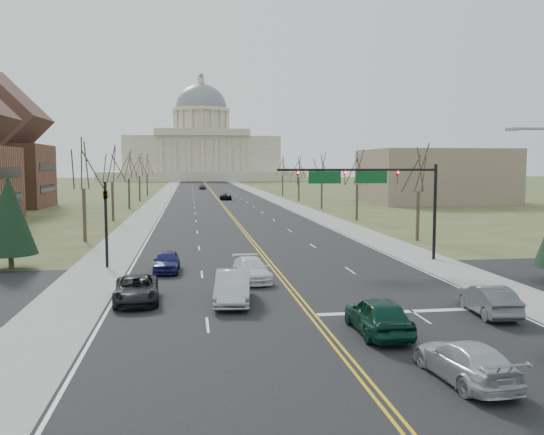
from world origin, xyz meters
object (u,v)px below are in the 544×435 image
object	(u,v)px
car_nb_inner_lead	(378,315)
car_sb_outer_second	(167,261)
car_nb_outer_lead	(488,300)
car_nb_inner_second	(465,361)
car_far_nb	(225,196)
car_far_sb	(202,187)
signal_left	(106,215)
car_sb_inner_second	(251,270)
signal_mast	(370,184)
car_sb_outer_lead	(136,289)
car_sb_inner_lead	(233,287)

from	to	relation	value
car_nb_inner_lead	car_sb_outer_second	distance (m)	18.32
car_nb_outer_lead	car_sb_outer_second	size ratio (longest dim) A/B	1.05
car_sb_outer_second	car_nb_inner_second	bearing A→B (deg)	-62.11
car_nb_inner_second	car_far_nb	world-z (taller)	car_far_nb
car_nb_inner_lead	car_nb_inner_second	xyz separation A→B (m)	(1.16, -5.50, -0.14)
car_nb_outer_lead	car_far_sb	size ratio (longest dim) A/B	0.94
signal_left	car_nb_inner_lead	world-z (taller)	signal_left
car_sb_inner_second	signal_mast	bearing A→B (deg)	27.65
signal_mast	car_far_nb	distance (m)	76.97
car_sb_outer_second	car_far_sb	size ratio (longest dim) A/B	0.89
car_nb_inner_lead	car_nb_outer_lead	xyz separation A→B (m)	(6.24, 2.33, -0.09)
car_nb_inner_second	car_far_nb	xyz separation A→B (m)	(-1.85, 99.98, 0.01)
car_nb_inner_lead	car_nb_inner_second	size ratio (longest dim) A/B	1.03
signal_left	car_sb_outer_second	bearing A→B (deg)	-27.85
signal_left	car_sb_outer_second	world-z (taller)	signal_left
car_nb_inner_second	car_far_nb	bearing A→B (deg)	-94.04
car_sb_inner_second	signal_left	bearing A→B (deg)	143.36
signal_mast	car_nb_inner_lead	bearing A→B (deg)	-106.56
signal_left	car_sb_inner_second	distance (m)	11.60
car_nb_outer_lead	car_nb_inner_second	size ratio (longest dim) A/B	0.94
car_sb_inner_second	car_nb_inner_lead	bearing A→B (deg)	-75.52
signal_mast	car_far_sb	bearing A→B (deg)	94.35
car_nb_outer_lead	car_far_sb	distance (m)	143.02
car_sb_inner_second	car_sb_outer_second	bearing A→B (deg)	140.27
car_nb_inner_second	car_sb_outer_lead	distance (m)	17.40
car_sb_inner_lead	signal_left	bearing A→B (deg)	130.61
car_nb_outer_lead	car_far_nb	size ratio (longest dim) A/B	0.89
car_nb_inner_second	car_sb_outer_lead	size ratio (longest dim) A/B	0.94
car_nb_inner_lead	car_far_sb	world-z (taller)	car_nb_inner_lead
car_sb_outer_second	signal_mast	bearing A→B (deg)	9.85
car_nb_inner_lead	car_far_nb	bearing A→B (deg)	-89.87
signal_left	car_far_sb	xyz separation A→B (m)	(9.29, 127.05, -2.91)
signal_mast	car_sb_outer_lead	xyz separation A→B (m)	(-15.99, -10.64, -5.07)
car_sb_outer_lead	car_sb_inner_second	world-z (taller)	car_sb_inner_second
car_sb_inner_second	car_sb_inner_lead	bearing A→B (deg)	-110.08
car_far_nb	car_nb_outer_lead	bearing A→B (deg)	94.96
car_sb_outer_second	car_nb_outer_lead	bearing A→B (deg)	-39.13
car_sb_outer_second	car_far_nb	distance (m)	79.26
car_sb_inner_lead	car_nb_inner_second	bearing A→B (deg)	-53.91
signal_mast	car_nb_inner_second	distance (m)	24.32
car_nb_inner_second	signal_left	bearing A→B (deg)	-62.83
car_far_nb	car_far_sb	distance (m)	50.62
car_far_sb	car_sb_inner_lead	bearing A→B (deg)	-95.24
car_sb_inner_second	car_nb_outer_lead	bearing A→B (deg)	-47.43
signal_mast	car_nb_outer_lead	bearing A→B (deg)	-86.64
signal_mast	car_nb_inner_lead	world-z (taller)	signal_mast
car_sb_inner_lead	car_sb_outer_second	world-z (taller)	car_sb_inner_lead
car_sb_outer_lead	car_far_sb	xyz separation A→B (m)	(6.33, 137.69, 0.11)
car_sb_inner_lead	car_sb_outer_second	xyz separation A→B (m)	(-3.75, 9.34, -0.12)
car_sb_inner_second	car_far_nb	distance (m)	82.59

